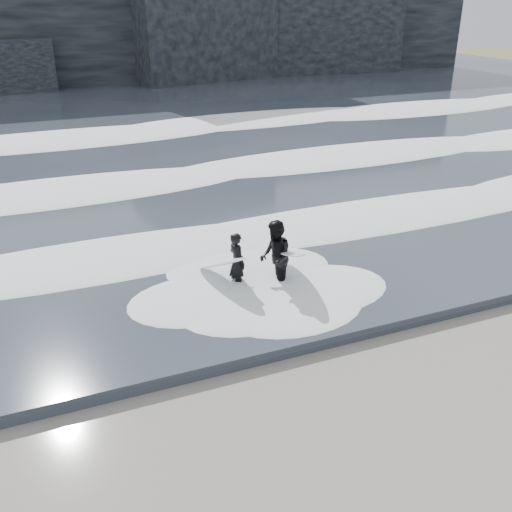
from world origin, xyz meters
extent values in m
plane|color=olive|center=(0.00, 0.00, 0.00)|extent=(120.00, 120.00, 0.00)
cube|color=#2F3540|center=(0.00, 29.00, 0.15)|extent=(90.00, 52.00, 0.30)
cube|color=black|center=(0.00, 46.00, 5.00)|extent=(70.00, 9.00, 10.00)
ellipsoid|color=white|center=(0.00, 9.00, 0.40)|extent=(60.00, 3.20, 0.20)
ellipsoid|color=white|center=(0.00, 16.00, 0.42)|extent=(60.00, 4.00, 0.24)
ellipsoid|color=white|center=(0.00, 25.00, 0.45)|extent=(60.00, 4.80, 0.30)
imported|color=black|center=(-1.50, 6.31, 0.81)|extent=(0.49, 0.65, 1.61)
ellipsoid|color=silver|center=(-1.90, 6.36, 0.84)|extent=(1.13, 2.02, 1.01)
imported|color=black|center=(-0.62, 5.88, 0.97)|extent=(0.96, 1.11, 1.95)
ellipsoid|color=white|center=(-0.20, 5.88, 1.04)|extent=(1.11, 2.27, 0.88)
camera|label=1|loc=(-6.06, -6.04, 7.09)|focal=40.00mm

